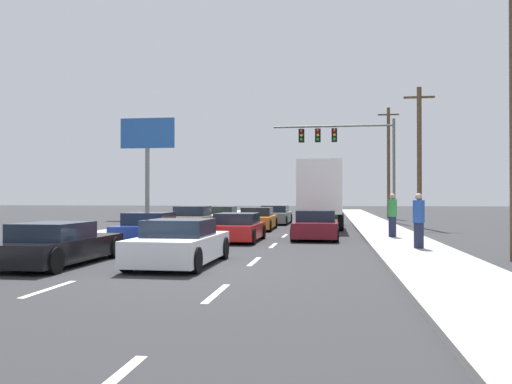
# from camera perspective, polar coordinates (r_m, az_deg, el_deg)

# --- Properties ---
(ground_plane) EXTENTS (140.00, 140.00, 0.00)m
(ground_plane) POSITION_cam_1_polar(r_m,az_deg,el_deg) (38.39, 2.30, -3.28)
(ground_plane) COLOR #2B2B2D
(sidewalk_right) EXTENTS (2.63, 80.00, 0.14)m
(sidewalk_right) POSITION_cam_1_polar(r_m,az_deg,el_deg) (33.31, 12.75, -3.56)
(sidewalk_right) COLOR #9E9E99
(sidewalk_right) RESTS_ON ground_plane
(sidewalk_left) EXTENTS (2.63, 80.00, 0.14)m
(sidewalk_left) POSITION_cam_1_polar(r_m,az_deg,el_deg) (34.80, -9.39, -3.44)
(sidewalk_left) COLOR #9E9E99
(sidewalk_left) RESTS_ON ground_plane
(lane_markings) EXTENTS (3.54, 57.00, 0.01)m
(lane_markings) POSITION_cam_1_polar(r_m,az_deg,el_deg) (32.62, 1.27, -3.76)
(lane_markings) COLOR silver
(lane_markings) RESTS_ON ground_plane
(car_yellow) EXTENTS (1.89, 4.59, 1.18)m
(car_yellow) POSITION_cam_1_polar(r_m,az_deg,el_deg) (36.06, -3.54, -2.60)
(car_yellow) COLOR yellow
(car_yellow) RESTS_ON ground_plane
(car_tan) EXTENTS (1.97, 4.12, 1.34)m
(car_tan) POSITION_cam_1_polar(r_m,az_deg,el_deg) (28.83, -6.75, -2.98)
(car_tan) COLOR tan
(car_tan) RESTS_ON ground_plane
(car_blue) EXTENTS (2.05, 4.63, 1.21)m
(car_blue) POSITION_cam_1_polar(r_m,az_deg,el_deg) (21.86, -11.28, -3.89)
(car_blue) COLOR #1E389E
(car_blue) RESTS_ON ground_plane
(car_black) EXTENTS (1.93, 4.52, 1.15)m
(car_black) POSITION_cam_1_polar(r_m,az_deg,el_deg) (15.30, -20.61, -5.39)
(car_black) COLOR black
(car_black) RESTS_ON ground_plane
(car_gray) EXTENTS (2.07, 4.66, 1.25)m
(car_gray) POSITION_cam_1_polar(r_m,az_deg,el_deg) (35.84, 2.06, -2.55)
(car_gray) COLOR slate
(car_gray) RESTS_ON ground_plane
(car_orange) EXTENTS (1.96, 4.55, 1.25)m
(car_orange) POSITION_cam_1_polar(r_m,az_deg,el_deg) (29.53, 0.14, -2.99)
(car_orange) COLOR orange
(car_orange) RESTS_ON ground_plane
(car_red) EXTENTS (1.93, 4.04, 1.17)m
(car_red) POSITION_cam_1_polar(r_m,az_deg,el_deg) (21.88, -2.00, -3.90)
(car_red) COLOR red
(car_red) RESTS_ON ground_plane
(car_white) EXTENTS (1.99, 4.22, 1.23)m
(car_white) POSITION_cam_1_polar(r_m,az_deg,el_deg) (14.45, -8.22, -5.58)
(car_white) COLOR white
(car_white) RESTS_ON ground_plane
(box_truck) EXTENTS (2.54, 8.41, 3.77)m
(box_truck) POSITION_cam_1_polar(r_m,az_deg,el_deg) (30.78, 6.97, 0.07)
(box_truck) COLOR white
(box_truck) RESTS_ON ground_plane
(car_maroon) EXTENTS (2.00, 4.53, 1.25)m
(car_maroon) POSITION_cam_1_polar(r_m,az_deg,el_deg) (23.29, 6.51, -3.65)
(car_maroon) COLOR maroon
(car_maroon) RESTS_ON ground_plane
(traffic_signal_mast) EXTENTS (8.70, 0.69, 7.41)m
(traffic_signal_mast) POSITION_cam_1_polar(r_m,az_deg,el_deg) (38.66, 8.94, 5.26)
(traffic_signal_mast) COLOR #595B56
(traffic_signal_mast) RESTS_ON ground_plane
(utility_pole_mid) EXTENTS (1.80, 0.28, 8.37)m
(utility_pole_mid) POSITION_cam_1_polar(r_m,az_deg,el_deg) (32.93, 17.21, 3.82)
(utility_pole_mid) COLOR brown
(utility_pole_mid) RESTS_ON ground_plane
(utility_pole_far) EXTENTS (1.80, 0.28, 9.57)m
(utility_pole_far) POSITION_cam_1_polar(r_m,az_deg,el_deg) (47.15, 14.11, 3.23)
(utility_pole_far) COLOR brown
(utility_pole_far) RESTS_ON ground_plane
(roadside_billboard) EXTENTS (4.57, 0.36, 8.33)m
(roadside_billboard) POSITION_cam_1_polar(r_m,az_deg,el_deg) (44.54, -11.63, 4.90)
(roadside_billboard) COLOR slate
(roadside_billboard) RESTS_ON ground_plane
(pedestrian_near_corner) EXTENTS (0.38, 0.38, 1.82)m
(pedestrian_near_corner) POSITION_cam_1_polar(r_m,az_deg,el_deg) (18.29, 17.15, -2.97)
(pedestrian_near_corner) COLOR #1E233F
(pedestrian_near_corner) RESTS_ON sidewalk_right
(pedestrian_mid_block) EXTENTS (0.38, 0.38, 1.84)m
(pedestrian_mid_block) POSITION_cam_1_polar(r_m,az_deg,el_deg) (23.18, 14.50, -2.43)
(pedestrian_mid_block) COLOR #1E233F
(pedestrian_mid_block) RESTS_ON sidewalk_right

